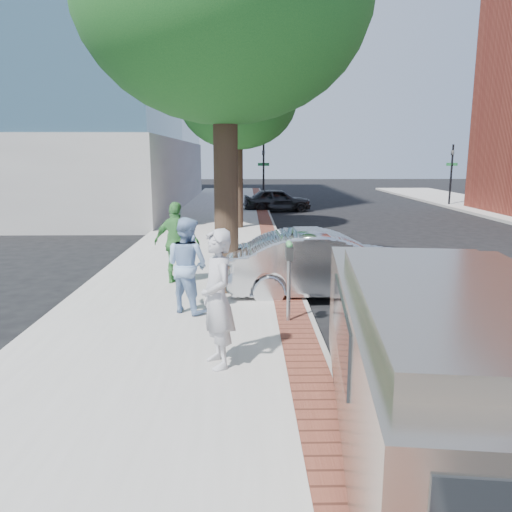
{
  "coord_description": "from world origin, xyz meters",
  "views": [
    {
      "loc": [
        -0.16,
        -8.91,
        3.11
      ],
      "look_at": [
        0.02,
        0.59,
        1.2
      ],
      "focal_mm": 35.0,
      "sensor_mm": 36.0,
      "label": 1
    }
  ],
  "objects_px": {
    "person_green": "(177,243)",
    "van": "(443,361)",
    "bg_car": "(277,200)",
    "parking_meter": "(289,264)",
    "person_officer": "(187,265)",
    "person_gray": "(217,299)",
    "sedan_silver": "(327,264)"
  },
  "relations": [
    {
      "from": "person_gray",
      "to": "van",
      "type": "xyz_separation_m",
      "value": [
        2.4,
        -2.06,
        -0.06
      ]
    },
    {
      "from": "person_gray",
      "to": "person_officer",
      "type": "relative_size",
      "value": 1.08
    },
    {
      "from": "person_officer",
      "to": "person_green",
      "type": "height_order",
      "value": "person_green"
    },
    {
      "from": "person_green",
      "to": "bg_car",
      "type": "distance_m",
      "value": 17.18
    },
    {
      "from": "parking_meter",
      "to": "person_green",
      "type": "distance_m",
      "value": 3.72
    },
    {
      "from": "person_green",
      "to": "van",
      "type": "distance_m",
      "value": 7.75
    },
    {
      "from": "sedan_silver",
      "to": "bg_car",
      "type": "xyz_separation_m",
      "value": [
        -0.03,
        17.59,
        -0.09
      ]
    },
    {
      "from": "parking_meter",
      "to": "bg_car",
      "type": "height_order",
      "value": "parking_meter"
    },
    {
      "from": "sedan_silver",
      "to": "van",
      "type": "distance_m",
      "value": 6.11
    },
    {
      "from": "person_gray",
      "to": "person_green",
      "type": "bearing_deg",
      "value": 172.89
    },
    {
      "from": "van",
      "to": "bg_car",
      "type": "bearing_deg",
      "value": 97.45
    },
    {
      "from": "parking_meter",
      "to": "person_officer",
      "type": "xyz_separation_m",
      "value": [
        -1.9,
        0.62,
        -0.14
      ]
    },
    {
      "from": "parking_meter",
      "to": "person_officer",
      "type": "relative_size",
      "value": 0.8
    },
    {
      "from": "bg_car",
      "to": "van",
      "type": "xyz_separation_m",
      "value": [
        0.22,
        -23.69,
        0.43
      ]
    },
    {
      "from": "parking_meter",
      "to": "person_green",
      "type": "xyz_separation_m",
      "value": [
        -2.39,
        2.84,
        -0.09
      ]
    },
    {
      "from": "person_green",
      "to": "bg_car",
      "type": "xyz_separation_m",
      "value": [
        3.4,
        16.84,
        -0.46
      ]
    },
    {
      "from": "van",
      "to": "parking_meter",
      "type": "bearing_deg",
      "value": 113.9
    },
    {
      "from": "sedan_silver",
      "to": "van",
      "type": "height_order",
      "value": "van"
    },
    {
      "from": "person_officer",
      "to": "van",
      "type": "height_order",
      "value": "person_officer"
    },
    {
      "from": "person_green",
      "to": "parking_meter",
      "type": "bearing_deg",
      "value": 145.37
    },
    {
      "from": "parking_meter",
      "to": "person_gray",
      "type": "bearing_deg",
      "value": -121.12
    },
    {
      "from": "sedan_silver",
      "to": "bg_car",
      "type": "distance_m",
      "value": 17.59
    },
    {
      "from": "person_gray",
      "to": "person_green",
      "type": "height_order",
      "value": "person_gray"
    },
    {
      "from": "person_gray",
      "to": "bg_car",
      "type": "height_order",
      "value": "person_gray"
    },
    {
      "from": "person_officer",
      "to": "sedan_silver",
      "type": "bearing_deg",
      "value": -118.41
    },
    {
      "from": "person_officer",
      "to": "person_gray",
      "type": "bearing_deg",
      "value": 140.56
    },
    {
      "from": "bg_car",
      "to": "van",
      "type": "height_order",
      "value": "van"
    },
    {
      "from": "person_officer",
      "to": "van",
      "type": "distance_m",
      "value": 5.58
    },
    {
      "from": "parking_meter",
      "to": "person_green",
      "type": "bearing_deg",
      "value": 130.09
    },
    {
      "from": "parking_meter",
      "to": "bg_car",
      "type": "bearing_deg",
      "value": 87.09
    },
    {
      "from": "parking_meter",
      "to": "person_green",
      "type": "height_order",
      "value": "person_green"
    },
    {
      "from": "bg_car",
      "to": "person_gray",
      "type": "bearing_deg",
      "value": 167.92
    }
  ]
}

